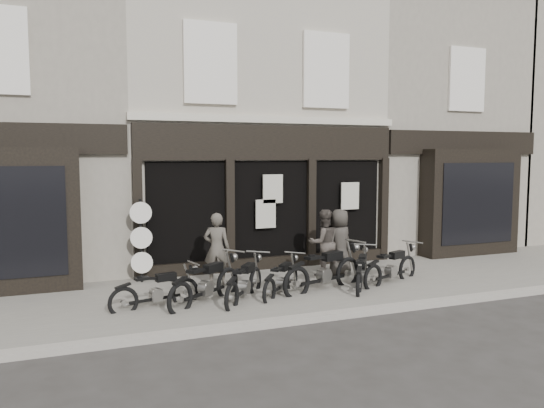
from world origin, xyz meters
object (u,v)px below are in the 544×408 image
object	(u,v)px
motorcycle_1	(206,287)
motorcycle_4	(324,274)
motorcycle_2	(245,286)
advert_sign_post	(141,245)
motorcycle_6	(391,270)
motorcycle_3	(282,282)
man_centre	(324,243)
man_right	(340,242)
motorcycle_5	(362,275)
motorcycle_0	(157,294)
man_left	(217,249)

from	to	relation	value
motorcycle_1	motorcycle_4	world-z (taller)	motorcycle_4
motorcycle_2	advert_sign_post	size ratio (longest dim) A/B	0.82
motorcycle_2	motorcycle_6	bearing A→B (deg)	-49.71
motorcycle_2	motorcycle_3	xyz separation A→B (m)	(0.89, 0.13, -0.03)
motorcycle_3	man_centre	distance (m)	2.08
motorcycle_3	motorcycle_4	bearing A→B (deg)	-45.79
motorcycle_6	motorcycle_4	bearing A→B (deg)	156.87
motorcycle_1	man_right	bearing A→B (deg)	-18.86
motorcycle_3	motorcycle_5	distance (m)	1.95
motorcycle_4	motorcycle_6	xyz separation A→B (m)	(1.77, -0.01, -0.05)
motorcycle_0	man_centre	bearing A→B (deg)	1.98
motorcycle_4	advert_sign_post	world-z (taller)	advert_sign_post
motorcycle_0	man_right	size ratio (longest dim) A/B	1.13
motorcycle_2	man_right	distance (m)	3.23
motorcycle_5	man_right	distance (m)	1.36
man_centre	man_right	bearing A→B (deg)	173.53
motorcycle_0	advert_sign_post	distance (m)	2.23
motorcycle_4	motorcycle_5	size ratio (longest dim) A/B	1.30
motorcycle_1	man_right	world-z (taller)	man_right
motorcycle_0	motorcycle_4	distance (m)	3.75
motorcycle_2	motorcycle_5	xyz separation A→B (m)	(2.84, 0.01, -0.01)
man_centre	man_right	size ratio (longest dim) A/B	1.00
man_centre	man_right	xyz separation A→B (m)	(0.42, -0.06, -0.00)
motorcycle_0	man_centre	xyz separation A→B (m)	(4.32, 1.19, 0.59)
motorcycle_0	man_left	xyz separation A→B (m)	(1.61, 1.31, 0.60)
motorcycle_5	man_right	size ratio (longest dim) A/B	1.06
motorcycle_5	motorcycle_6	world-z (taller)	motorcycle_6
motorcycle_5	motorcycle_6	xyz separation A→B (m)	(0.86, 0.10, 0.01)
man_left	advert_sign_post	world-z (taller)	advert_sign_post
motorcycle_4	man_centre	distance (m)	1.41
man_centre	motorcycle_1	bearing A→B (deg)	21.68
motorcycle_1	motorcycle_6	distance (m)	4.52
motorcycle_6	motorcycle_1	bearing A→B (deg)	157.66
motorcycle_4	man_right	size ratio (longest dim) A/B	1.37
motorcycle_1	motorcycle_4	distance (m)	2.74
motorcycle_2	motorcycle_3	world-z (taller)	motorcycle_2
motorcycle_2	man_left	size ratio (longest dim) A/B	1.03
motorcycle_0	motorcycle_6	world-z (taller)	motorcycle_6
advert_sign_post	motorcycle_5	bearing A→B (deg)	-15.57
advert_sign_post	motorcycle_6	bearing A→B (deg)	-11.11
motorcycle_2	man_left	distance (m)	1.55
motorcycle_5	man_centre	distance (m)	1.45
man_centre	man_right	world-z (taller)	man_centre
motorcycle_0	motorcycle_1	distance (m)	1.01
man_centre	motorcycle_2	bearing A→B (deg)	28.77
motorcycle_2	motorcycle_1	bearing A→B (deg)	123.70
motorcycle_1	man_left	world-z (taller)	man_left
advert_sign_post	motorcycle_0	bearing A→B (deg)	-79.77
motorcycle_2	motorcycle_5	bearing A→B (deg)	-51.15
motorcycle_5	motorcycle_3	bearing A→B (deg)	122.19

